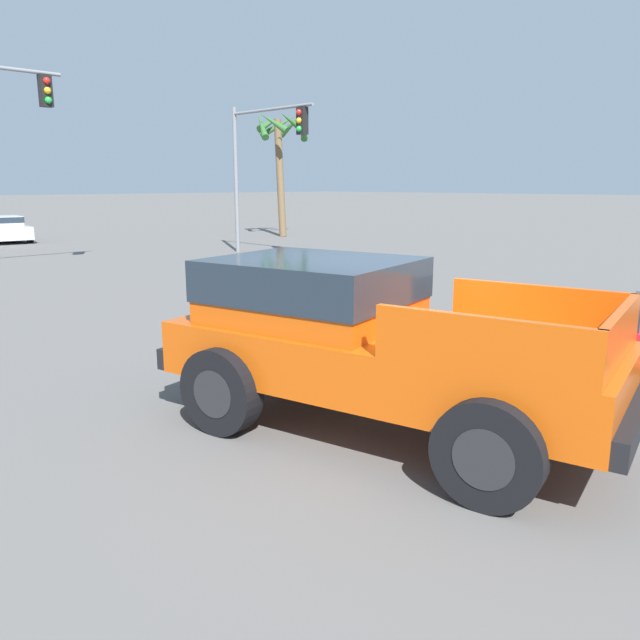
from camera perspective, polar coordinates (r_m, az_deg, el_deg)
name	(u,v)px	position (r m, az deg, el deg)	size (l,w,h in m)	color
ground_plane	(387,414)	(7.41, 6.12, -8.57)	(320.00, 320.00, 0.00)	#5B5956
orange_pickup_truck	(360,333)	(6.76, 3.64, -1.18)	(3.03, 5.25, 1.83)	#CC4C0C
parked_car_silver	(3,229)	(32.79, -27.00, 7.45)	(2.33, 4.23, 1.18)	#B7BABF
traffic_light_crosswalk	(263,149)	(23.71, -5.21, 15.28)	(0.38, 4.37, 5.49)	slate
palm_tree_leaning	(281,141)	(32.47, -3.59, 15.98)	(3.06, 3.15, 6.24)	brown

